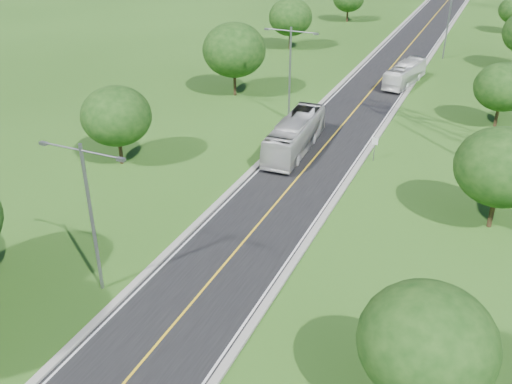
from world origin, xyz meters
TOP-DOWN VIEW (x-y plane):
  - ground at (0.00, 60.00)m, footprint 260.00×260.00m
  - road at (0.00, 66.00)m, footprint 8.00×150.00m
  - curb_left at (-4.25, 66.00)m, footprint 0.50×150.00m
  - curb_right at (4.25, 66.00)m, footprint 0.50×150.00m
  - speed_limit_sign at (5.20, 37.98)m, footprint 0.55×0.09m
  - streetlight_near_left at (-6.00, 12.00)m, footprint 5.90×0.25m
  - streetlight_mid_left at (-6.00, 45.00)m, footprint 5.90×0.25m
  - streetlight_far_right at (6.00, 78.00)m, footprint 5.90×0.25m
  - tree_lb at (-16.00, 28.00)m, footprint 6.30×6.30m
  - tree_lc at (-15.00, 50.00)m, footprint 7.56×7.56m
  - tree_ld at (-17.00, 74.00)m, footprint 6.72×6.72m
  - tree_ra at (14.00, 10.00)m, footprint 6.30×6.30m
  - tree_rb at (16.00, 30.00)m, footprint 6.72×6.72m
  - tree_rc at (15.00, 52.00)m, footprint 5.88×5.88m
  - bus_outbound at (3.20, 62.65)m, footprint 3.83×10.23m
  - bus_inbound at (-2.32, 37.06)m, footprint 3.34×11.95m

SIDE VIEW (x-z plane):
  - ground at x=0.00m, z-range 0.00..0.00m
  - road at x=0.00m, z-range 0.00..0.06m
  - curb_left at x=-4.25m, z-range 0.00..0.22m
  - curb_right at x=4.25m, z-range 0.00..0.22m
  - bus_outbound at x=3.20m, z-range 0.06..2.84m
  - speed_limit_sign at x=5.20m, z-range 0.40..2.80m
  - bus_inbound at x=-2.32m, z-range 0.06..3.35m
  - tree_rc at x=15.00m, z-range 0.91..7.75m
  - tree_lb at x=-16.00m, z-range 0.98..8.31m
  - tree_ra at x=14.00m, z-range 0.98..8.31m
  - tree_ld at x=-17.00m, z-range 1.05..8.86m
  - tree_rb at x=16.00m, z-range 1.05..8.86m
  - tree_lc at x=-15.00m, z-range 1.18..9.97m
  - streetlight_near_left at x=-6.00m, z-range 0.94..10.94m
  - streetlight_mid_left at x=-6.00m, z-range 0.94..10.94m
  - streetlight_far_right at x=6.00m, z-range 0.94..10.94m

